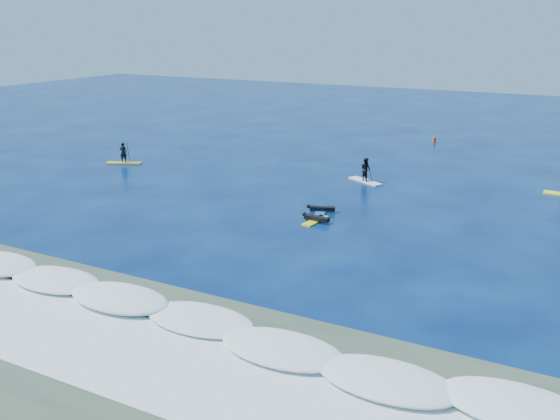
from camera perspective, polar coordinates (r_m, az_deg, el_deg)
The scene contains 9 objects.
ground at distance 35.39m, azimuth -4.78°, elevation -1.99°, with size 160.00×160.00×0.00m, color #03113F.
shallow_water at distance 25.77m, azimuth -22.19°, elevation -10.80°, with size 90.00×13.00×0.01m, color #364A39.
breaking_wave at distance 28.15m, azimuth -15.96°, elevation -7.77°, with size 40.00×6.00×0.30m, color white.
whitewater at distance 26.33m, azimuth -20.52°, elevation -10.01°, with size 34.00×5.00×0.02m, color silver.
sup_paddler_left at distance 53.58m, azimuth -14.12°, elevation 4.81°, with size 2.98×1.86×2.06m.
sup_paddler_center at distance 46.42m, azimuth 7.83°, elevation 3.50°, with size 2.96×2.05×2.08m.
prone_paddler_near at distance 37.02m, azimuth 3.25°, elevation -0.84°, with size 1.79×2.29×0.47m.
prone_paddler_far at distance 38.91m, azimuth 3.76°, elevation 0.05°, with size 1.76×2.33×0.47m.
marker_buoy at distance 62.82m, azimuth 13.92°, elevation 6.27°, with size 0.32×0.32×0.76m.
Camera 1 is at (18.35, -28.00, 11.47)m, focal length 40.00 mm.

